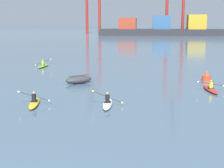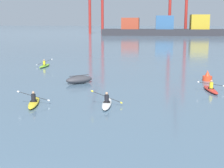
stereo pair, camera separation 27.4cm
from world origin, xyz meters
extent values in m
cube|color=#28282D|center=(9.71, 127.42, 1.24)|extent=(48.43, 9.84, 2.48)
cube|color=#993823|center=(-3.61, 127.42, 4.67)|extent=(6.78, 6.89, 4.38)
cube|color=#2D5684|center=(9.71, 127.42, 5.07)|extent=(6.78, 6.89, 5.19)
cube|color=#B29323|center=(23.03, 127.42, 5.26)|extent=(6.78, 6.89, 5.55)
cylinder|color=maroon|center=(-22.54, 141.90, 12.10)|extent=(1.20, 1.20, 24.20)
cylinder|color=maroon|center=(-16.93, 141.90, 12.10)|extent=(1.20, 1.20, 24.20)
cylinder|color=maroon|center=(12.00, 135.79, 14.26)|extent=(1.20, 1.20, 28.51)
ellipsoid|color=#38383D|center=(-1.37, 21.63, 0.35)|extent=(2.71, 2.50, 0.70)
cube|color=#38383D|center=(-1.37, 21.63, 0.73)|extent=(1.54, 1.29, 0.06)
cylinder|color=red|center=(10.49, 24.48, 0.23)|extent=(0.90, 0.90, 0.45)
cone|color=red|center=(10.49, 24.48, 0.73)|extent=(0.50, 0.49, 0.55)
ellipsoid|color=#7ABC2D|center=(-8.05, 32.21, 0.13)|extent=(0.72, 3.42, 0.26)
torus|color=black|center=(-8.06, 32.11, 0.27)|extent=(0.51, 0.51, 0.05)
cylinder|color=gold|center=(-8.06, 32.11, 0.51)|extent=(0.30, 0.30, 0.50)
sphere|color=tan|center=(-8.06, 32.11, 0.86)|extent=(0.19, 0.19, 0.19)
cylinder|color=black|center=(-8.06, 32.16, 0.61)|extent=(1.98, 0.10, 0.77)
ellipsoid|color=silver|center=(-9.04, 32.19, 0.24)|extent=(0.21, 0.05, 0.17)
ellipsoid|color=silver|center=(-7.07, 32.12, 0.98)|extent=(0.21, 0.05, 0.17)
ellipsoid|color=yellow|center=(-2.74, 13.43, 0.13)|extent=(1.27, 3.45, 0.26)
torus|color=black|center=(-2.72, 13.33, 0.27)|extent=(0.58, 0.58, 0.05)
cylinder|color=black|center=(-2.72, 13.33, 0.51)|extent=(0.30, 0.30, 0.50)
sphere|color=tan|center=(-2.72, 13.33, 0.86)|extent=(0.19, 0.19, 0.19)
cylinder|color=black|center=(-2.73, 13.38, 0.61)|extent=(1.97, 0.44, 0.68)
ellipsoid|color=silver|center=(-3.71, 13.18, 0.93)|extent=(0.21, 0.08, 0.16)
ellipsoid|color=silver|center=(-1.75, 13.58, 0.29)|extent=(0.21, 0.08, 0.16)
ellipsoid|color=silver|center=(2.24, 13.75, 0.13)|extent=(0.80, 3.43, 0.26)
torus|color=black|center=(2.25, 13.65, 0.27)|extent=(0.52, 0.52, 0.05)
cylinder|color=black|center=(2.25, 13.65, 0.51)|extent=(0.30, 0.30, 0.50)
sphere|color=tan|center=(2.25, 13.65, 0.86)|extent=(0.19, 0.19, 0.19)
cylinder|color=black|center=(2.25, 13.70, 0.61)|extent=(1.97, 0.15, 0.80)
ellipsoid|color=yellow|center=(1.27, 13.64, 0.99)|extent=(0.21, 0.05, 0.17)
ellipsoid|color=yellow|center=(3.22, 13.75, 0.23)|extent=(0.21, 0.05, 0.17)
ellipsoid|color=red|center=(9.99, 19.43, 0.13)|extent=(1.04, 3.45, 0.26)
torus|color=black|center=(10.00, 19.33, 0.27)|extent=(0.55, 0.55, 0.05)
cylinder|color=gold|center=(10.00, 19.33, 0.51)|extent=(0.30, 0.30, 0.50)
sphere|color=tan|center=(10.00, 19.33, 0.86)|extent=(0.19, 0.19, 0.19)
cylinder|color=black|center=(10.00, 19.38, 0.61)|extent=(2.07, 0.30, 0.37)
ellipsoid|color=silver|center=(8.97, 19.25, 0.78)|extent=(0.20, 0.06, 0.14)
ellipsoid|color=silver|center=(11.02, 19.52, 0.44)|extent=(0.20, 0.06, 0.14)
camera|label=1|loc=(4.94, -8.25, 5.62)|focal=54.27mm
camera|label=2|loc=(5.21, -8.22, 5.62)|focal=54.27mm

